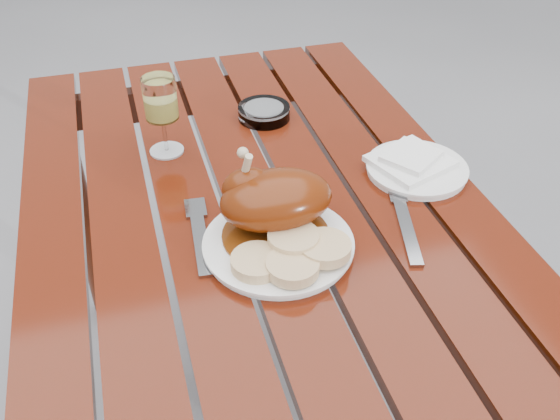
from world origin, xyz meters
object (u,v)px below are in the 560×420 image
object	(u,v)px
dinner_plate	(278,245)
ashtray	(264,112)
side_plate	(417,169)
wine_glass	(162,116)
table	(256,332)

from	to	relation	value
dinner_plate	ashtray	world-z (taller)	ashtray
dinner_plate	side_plate	world-z (taller)	same
wine_glass	side_plate	size ratio (longest dim) A/B	0.83
dinner_plate	side_plate	xyz separation A→B (m)	(0.31, 0.14, -0.00)
table	wine_glass	xyz separation A→B (m)	(-0.13, 0.18, 0.45)
table	ashtray	bearing A→B (deg)	70.26
wine_glass	side_plate	world-z (taller)	wine_glass
dinner_plate	ashtray	xyz separation A→B (m)	(0.09, 0.42, 0.01)
dinner_plate	wine_glass	size ratio (longest dim) A/B	1.54
side_plate	ashtray	xyz separation A→B (m)	(-0.22, 0.28, 0.01)
ashtray	dinner_plate	bearing A→B (deg)	-101.83
table	dinner_plate	world-z (taller)	dinner_plate
wine_glass	side_plate	bearing A→B (deg)	-24.89
table	dinner_plate	bearing A→B (deg)	-88.33
wine_glass	ashtray	xyz separation A→B (m)	(0.22, 0.08, -0.06)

